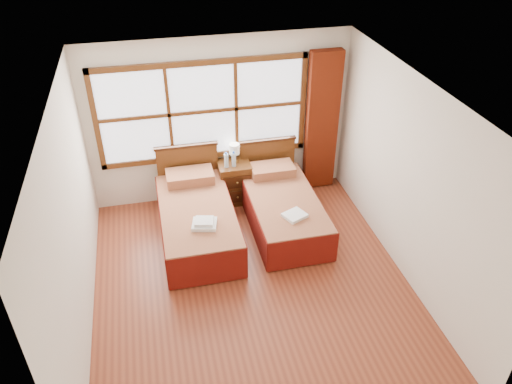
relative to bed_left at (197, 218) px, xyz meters
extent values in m
plane|color=brown|center=(0.55, -1.20, -0.31)|extent=(4.50, 4.50, 0.00)
plane|color=white|center=(0.55, -1.20, 2.29)|extent=(4.50, 4.50, 0.00)
plane|color=silver|center=(0.55, 1.05, 0.99)|extent=(4.00, 0.00, 4.00)
plane|color=silver|center=(-1.45, -1.20, 0.99)|extent=(0.00, 4.50, 4.50)
plane|color=silver|center=(2.55, -1.20, 0.99)|extent=(0.00, 4.50, 4.50)
cube|color=white|center=(0.30, 1.02, 1.19)|extent=(3.00, 0.02, 1.40)
cube|color=#593013|center=(0.30, 1.00, 0.45)|extent=(3.16, 0.06, 0.08)
cube|color=#593013|center=(0.30, 1.00, 1.93)|extent=(3.16, 0.06, 0.08)
cube|color=#593013|center=(-1.24, 1.00, 1.19)|extent=(0.08, 0.06, 1.56)
cube|color=#593013|center=(1.84, 1.00, 1.19)|extent=(0.08, 0.06, 1.56)
cube|color=#593013|center=(-0.20, 1.00, 1.19)|extent=(0.05, 0.05, 1.40)
cube|color=#593013|center=(0.80, 1.00, 1.19)|extent=(0.05, 0.05, 1.40)
cube|color=#593013|center=(0.30, 1.00, 1.19)|extent=(3.00, 0.05, 0.05)
cube|color=#611B09|center=(2.15, 0.91, 0.86)|extent=(0.50, 0.16, 2.30)
cube|color=#371A0B|center=(0.00, -0.07, -0.16)|extent=(0.90, 1.80, 0.29)
cube|color=maroon|center=(0.00, -0.07, 0.11)|extent=(1.01, 2.00, 0.25)
cube|color=maroon|center=(-0.51, -0.07, -0.04)|extent=(0.03, 2.00, 0.50)
cube|color=maroon|center=(0.51, -0.07, -0.04)|extent=(0.03, 2.00, 0.50)
cube|color=maroon|center=(0.00, -1.06, -0.04)|extent=(1.01, 0.03, 0.50)
cube|color=maroon|center=(0.00, 0.66, 0.31)|extent=(0.71, 0.41, 0.16)
cube|color=#593013|center=(0.00, 0.94, 0.18)|extent=(0.94, 0.06, 0.98)
cube|color=#371A0B|center=(0.00, 0.94, 0.68)|extent=(0.98, 0.08, 0.04)
cube|color=#371A0B|center=(1.28, -0.07, -0.17)|extent=(0.86, 1.71, 0.28)
cube|color=maroon|center=(1.28, -0.07, 0.09)|extent=(0.96, 1.90, 0.23)
cube|color=maroon|center=(0.80, -0.07, -0.05)|extent=(0.03, 1.90, 0.47)
cube|color=maroon|center=(1.76, -0.07, -0.05)|extent=(0.03, 1.90, 0.47)
cube|color=maroon|center=(1.28, -1.01, -0.05)|extent=(0.96, 0.03, 0.47)
cube|color=maroon|center=(1.28, 0.62, 0.28)|extent=(0.67, 0.39, 0.15)
cube|color=#593013|center=(1.28, 0.94, 0.16)|extent=(0.89, 0.06, 0.93)
cube|color=#371A0B|center=(1.28, 0.94, 0.63)|extent=(0.93, 0.08, 0.04)
cube|color=#593013|center=(0.71, 0.80, 0.03)|extent=(0.50, 0.45, 0.67)
cube|color=#371A0B|center=(0.71, 0.57, -0.11)|extent=(0.44, 0.02, 0.20)
cube|color=#371A0B|center=(0.71, 0.57, 0.16)|extent=(0.44, 0.02, 0.20)
sphere|color=olive|center=(0.71, 0.55, -0.11)|extent=(0.03, 0.03, 0.03)
sphere|color=olive|center=(0.71, 0.55, 0.16)|extent=(0.03, 0.03, 0.03)
cube|color=white|center=(0.05, -0.50, 0.26)|extent=(0.38, 0.35, 0.05)
cube|color=white|center=(0.05, -0.50, 0.30)|extent=(0.28, 0.26, 0.05)
cube|color=white|center=(1.29, -0.54, 0.23)|extent=(0.37, 0.35, 0.05)
cylinder|color=#BA903B|center=(0.73, 0.85, 0.37)|extent=(0.10, 0.10, 0.02)
cylinder|color=#BA903B|center=(0.73, 0.85, 0.45)|extent=(0.02, 0.02, 0.13)
cylinder|color=silver|center=(0.73, 0.85, 0.60)|extent=(0.16, 0.16, 0.16)
cylinder|color=silver|center=(0.58, 0.73, 0.47)|extent=(0.07, 0.07, 0.22)
cylinder|color=#1744B2|center=(0.58, 0.73, 0.60)|extent=(0.03, 0.03, 0.03)
cylinder|color=silver|center=(0.69, 0.72, 0.48)|extent=(0.07, 0.07, 0.22)
cylinder|color=#1744B2|center=(0.69, 0.72, 0.60)|extent=(0.03, 0.03, 0.03)
camera|label=1|loc=(-0.47, -5.81, 4.28)|focal=35.00mm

